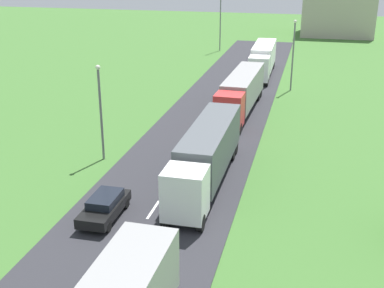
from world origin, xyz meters
TOP-DOWN VIEW (x-y plane):
  - road at (0.00, 24.50)m, footprint 10.00×140.00m
  - lane_marking_centre at (0.00, 22.27)m, footprint 0.16×123.43m
  - truck_second at (2.35, 34.01)m, footprint 2.51×13.65m
  - truck_third at (2.18, 50.96)m, footprint 2.89×14.22m
  - truck_fourth at (2.46, 67.81)m, footprint 2.71×12.62m
  - car_third at (-2.50, 27.72)m, footprint 1.86×4.38m
  - lamppost_second at (-6.27, 36.37)m, footprint 0.36×0.36m
  - lamppost_third at (6.50, 60.89)m, footprint 0.36×0.36m
  - lamppost_fourth at (-6.18, 83.75)m, footprint 0.36×0.36m
  - distant_building at (12.54, 106.22)m, footprint 13.20×11.67m

SIDE VIEW (x-z plane):
  - road at x=0.00m, z-range 0.00..0.06m
  - lane_marking_centre at x=0.00m, z-range 0.06..0.07m
  - car_third at x=-2.50m, z-range 0.11..1.50m
  - truck_third at x=2.18m, z-range 0.35..4.01m
  - truck_fourth at x=2.46m, z-range 0.31..4.11m
  - truck_second at x=2.35m, z-range 0.33..4.13m
  - distant_building at x=12.54m, z-range 0.00..7.88m
  - lamppost_second at x=-6.27m, z-range 0.47..7.80m
  - lamppost_third at x=6.50m, z-range 0.48..8.47m
  - lamppost_fourth at x=-6.18m, z-range 0.49..9.60m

